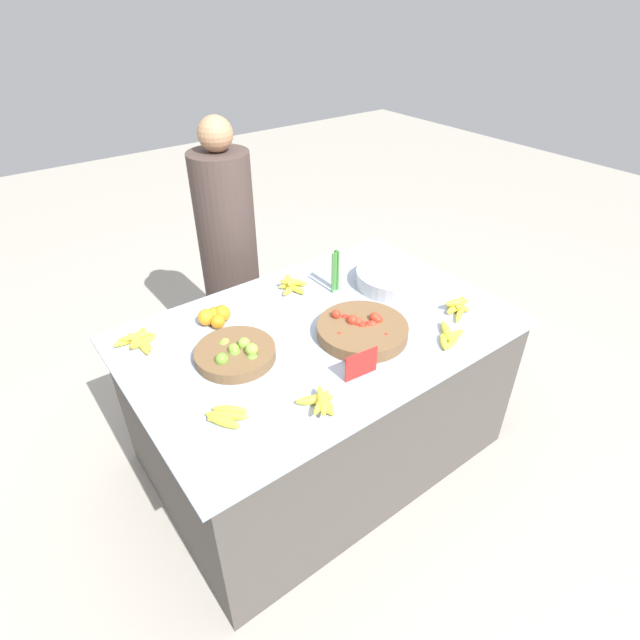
{
  "coord_description": "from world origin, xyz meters",
  "views": [
    {
      "loc": [
        -1.1,
        -1.47,
        2.11
      ],
      "look_at": [
        0.0,
        0.0,
        0.84
      ],
      "focal_mm": 28.0,
      "sensor_mm": 36.0,
      "label": 1
    }
  ],
  "objects_px": {
    "tomato_basket": "(362,330)",
    "metal_bowl": "(394,278)",
    "price_sign": "(361,364)",
    "lime_bowl": "(236,353)",
    "vendor_person": "(230,261)"
  },
  "relations": [
    {
      "from": "tomato_basket",
      "to": "metal_bowl",
      "type": "bearing_deg",
      "value": 29.56
    },
    {
      "from": "metal_bowl",
      "to": "price_sign",
      "type": "distance_m",
      "value": 0.75
    },
    {
      "from": "lime_bowl",
      "to": "price_sign",
      "type": "xyz_separation_m",
      "value": [
        0.34,
        -0.4,
        0.03
      ]
    },
    {
      "from": "metal_bowl",
      "to": "price_sign",
      "type": "relative_size",
      "value": 2.61
    },
    {
      "from": "metal_bowl",
      "to": "tomato_basket",
      "type": "bearing_deg",
      "value": -150.44
    },
    {
      "from": "tomato_basket",
      "to": "price_sign",
      "type": "relative_size",
      "value": 2.68
    },
    {
      "from": "lime_bowl",
      "to": "metal_bowl",
      "type": "distance_m",
      "value": 0.95
    },
    {
      "from": "lime_bowl",
      "to": "tomato_basket",
      "type": "relative_size",
      "value": 0.83
    },
    {
      "from": "metal_bowl",
      "to": "price_sign",
      "type": "bearing_deg",
      "value": -143.77
    },
    {
      "from": "lime_bowl",
      "to": "tomato_basket",
      "type": "xyz_separation_m",
      "value": [
        0.53,
        -0.19,
        0.0
      ]
    },
    {
      "from": "metal_bowl",
      "to": "price_sign",
      "type": "height_order",
      "value": "price_sign"
    },
    {
      "from": "tomato_basket",
      "to": "metal_bowl",
      "type": "xyz_separation_m",
      "value": [
        0.42,
        0.24,
        0.01
      ]
    },
    {
      "from": "tomato_basket",
      "to": "price_sign",
      "type": "bearing_deg",
      "value": -131.96
    },
    {
      "from": "lime_bowl",
      "to": "vendor_person",
      "type": "height_order",
      "value": "vendor_person"
    },
    {
      "from": "tomato_basket",
      "to": "vendor_person",
      "type": "bearing_deg",
      "value": 93.26
    }
  ]
}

